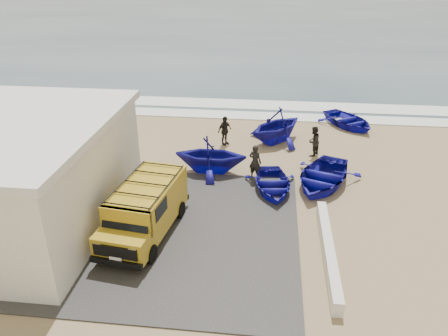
{
  "coord_description": "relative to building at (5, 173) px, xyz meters",
  "views": [
    {
      "loc": [
        2.72,
        -16.12,
        9.83
      ],
      "look_at": [
        0.72,
        1.4,
        1.2
      ],
      "focal_mm": 35.0,
      "sensor_mm": 36.0,
      "label": 1
    }
  ],
  "objects": [
    {
      "name": "surf_wash",
      "position": [
        7.5,
        16.5,
        -2.14
      ],
      "size": [
        180.0,
        2.2,
        0.04
      ],
      "primitive_type": "cube",
      "color": "white",
      "rests_on": "ground"
    },
    {
      "name": "fisherman_back",
      "position": [
        7.63,
        8.94,
        -1.32
      ],
      "size": [
        0.96,
        1.02,
        1.69
      ],
      "primitive_type": "imported",
      "rotation": [
        0.0,
        0.0,
        0.87
      ],
      "color": "black",
      "rests_on": "ground"
    },
    {
      "name": "ocean",
      "position": [
        7.5,
        58.0,
        -2.16
      ],
      "size": [
        180.0,
        88.0,
        0.01
      ],
      "primitive_type": "cube",
      "color": "#385166",
      "rests_on": "ground"
    },
    {
      "name": "ground",
      "position": [
        7.5,
        2.0,
        -2.16
      ],
      "size": [
        160.0,
        160.0,
        0.0
      ],
      "primitive_type": "plane",
      "color": "#9D835B"
    },
    {
      "name": "boat_far_right",
      "position": [
        15.09,
        12.73,
        -1.76
      ],
      "size": [
        4.46,
        4.81,
        0.81
      ],
      "primitive_type": "imported",
      "rotation": [
        0.0,
        0.0,
        0.56
      ],
      "color": "#15139C",
      "rests_on": "ground"
    },
    {
      "name": "fisherman_middle",
      "position": [
        12.54,
        7.96,
        -1.34
      ],
      "size": [
        0.95,
        1.01,
        1.65
      ],
      "primitive_type": "imported",
      "rotation": [
        0.0,
        0.0,
        -2.12
      ],
      "color": "black",
      "rests_on": "ground"
    },
    {
      "name": "slab",
      "position": [
        5.5,
        -0.0,
        -2.14
      ],
      "size": [
        12.0,
        10.0,
        0.05
      ],
      "primitive_type": "cube",
      "color": "#383633",
      "rests_on": "ground"
    },
    {
      "name": "boat_near_left",
      "position": [
        10.43,
        3.72,
        -1.81
      ],
      "size": [
        2.87,
        3.71,
        0.71
      ],
      "primitive_type": "imported",
      "rotation": [
        0.0,
        0.0,
        0.13
      ],
      "color": "#15139C",
      "rests_on": "ground"
    },
    {
      "name": "parapet",
      "position": [
        12.5,
        -1.0,
        -1.89
      ],
      "size": [
        0.35,
        6.0,
        0.55
      ],
      "primitive_type": "cube",
      "color": "silver",
      "rests_on": "ground"
    },
    {
      "name": "boat_far_left",
      "position": [
        10.54,
        9.67,
        -1.15
      ],
      "size": [
        5.04,
        5.09,
        2.03
      ],
      "primitive_type": "imported",
      "rotation": [
        0.0,
        0.0,
        -0.72
      ],
      "color": "#15139C",
      "rests_on": "ground"
    },
    {
      "name": "surf_line",
      "position": [
        7.5,
        14.0,
        -2.13
      ],
      "size": [
        180.0,
        1.6,
        0.06
      ],
      "primitive_type": "cube",
      "color": "white",
      "rests_on": "ground"
    },
    {
      "name": "building",
      "position": [
        0.0,
        0.0,
        0.0
      ],
      "size": [
        8.4,
        9.4,
        4.3
      ],
      "color": "white",
      "rests_on": "ground"
    },
    {
      "name": "van",
      "position": [
        5.6,
        -0.22,
        -1.04
      ],
      "size": [
        2.55,
        5.09,
        2.09
      ],
      "rotation": [
        0.0,
        0.0,
        -0.14
      ],
      "color": "gold",
      "rests_on": "ground"
    },
    {
      "name": "fisherman_front",
      "position": [
        9.56,
        4.9,
        -1.29
      ],
      "size": [
        0.75,
        0.63,
        1.74
      ],
      "primitive_type": "imported",
      "rotation": [
        0.0,
        0.0,
        2.74
      ],
      "color": "black",
      "rests_on": "ground"
    },
    {
      "name": "boat_near_right",
      "position": [
        12.75,
        4.55,
        -1.71
      ],
      "size": [
        4.52,
        5.23,
        0.91
      ],
      "primitive_type": "imported",
      "rotation": [
        0.0,
        0.0,
        -0.37
      ],
      "color": "#15139C",
      "rests_on": "ground"
    },
    {
      "name": "boat_mid_left",
      "position": [
        7.33,
        5.35,
        -1.23
      ],
      "size": [
        3.63,
        3.16,
        1.87
      ],
      "primitive_type": "imported",
      "rotation": [
        0.0,
        0.0,
        1.54
      ],
      "color": "#15139C",
      "rests_on": "ground"
    }
  ]
}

